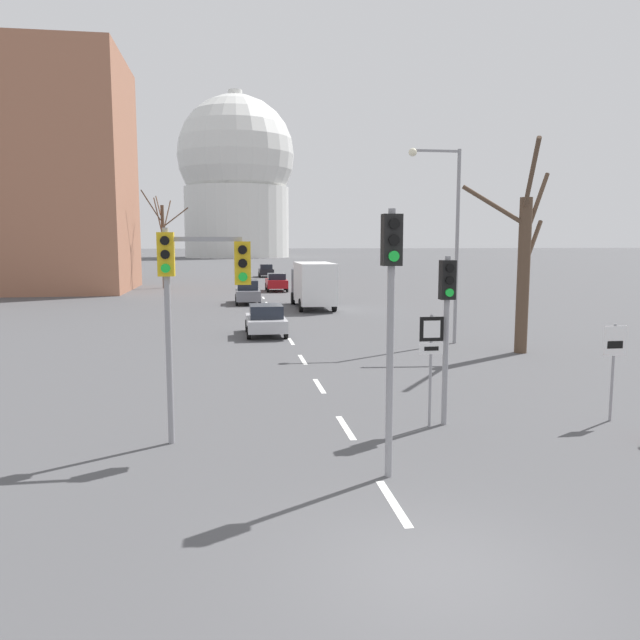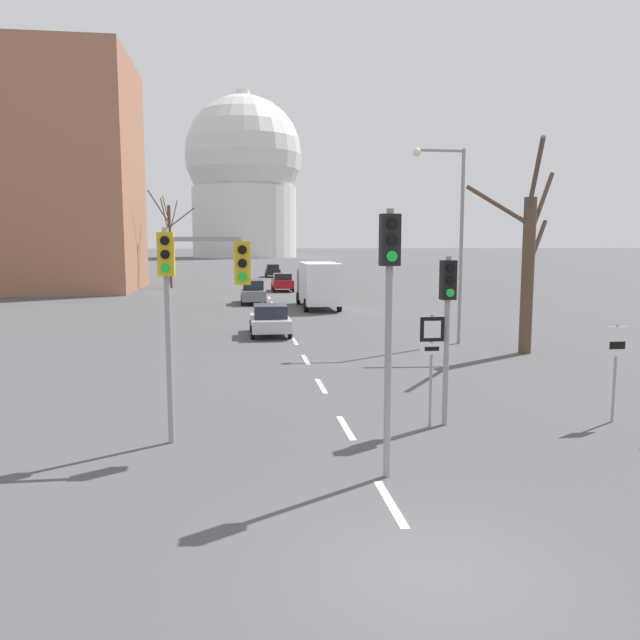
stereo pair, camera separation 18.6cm
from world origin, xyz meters
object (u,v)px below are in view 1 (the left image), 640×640
object	(u,v)px
delivery_truck	(313,283)
sedan_mid_centre	(276,282)
sedan_near_left	(266,320)
street_lamp_right	(448,226)
traffic_signal_near_left	(194,281)
sedan_far_left	(266,271)
route_sign_post	(431,350)
speed_limit_sign	(614,356)
traffic_signal_centre_tall	(391,293)
sedan_near_right	(248,292)
traffic_signal_near_right	(447,307)

from	to	relation	value
delivery_truck	sedan_mid_centre	bearing A→B (deg)	95.17
sedan_near_left	delivery_truck	world-z (taller)	delivery_truck
street_lamp_right	traffic_signal_near_left	bearing A→B (deg)	-129.68
traffic_signal_near_left	street_lamp_right	xyz separation A→B (m)	(10.39, 12.53, 1.56)
sedan_near_left	sedan_far_left	xyz separation A→B (m)	(3.04, 50.26, 0.06)
route_sign_post	speed_limit_sign	xyz separation A→B (m)	(4.74, -0.20, -0.22)
sedan_mid_centre	sedan_near_left	bearing A→B (deg)	-95.49
traffic_signal_centre_tall	sedan_near_right	bearing A→B (deg)	92.71
route_sign_post	sedan_far_left	world-z (taller)	route_sign_post
traffic_signal_centre_tall	sedan_mid_centre	bearing A→B (deg)	88.32
speed_limit_sign	sedan_near_left	bearing A→B (deg)	116.13
route_sign_post	street_lamp_right	world-z (taller)	street_lamp_right
street_lamp_right	sedan_far_left	world-z (taller)	street_lamp_right
sedan_near_left	sedan_near_right	size ratio (longest dim) A/B	0.88
traffic_signal_centre_tall	route_sign_post	distance (m)	3.96
traffic_signal_centre_tall	sedan_far_left	xyz separation A→B (m)	(1.79, 69.11, -2.78)
traffic_signal_near_right	speed_limit_sign	bearing A→B (deg)	-4.27
traffic_signal_near_right	traffic_signal_near_left	world-z (taller)	traffic_signal_near_left
speed_limit_sign	delivery_truck	distance (m)	28.26
route_sign_post	sedan_far_left	bearing A→B (deg)	90.05
traffic_signal_centre_tall	sedan_far_left	distance (m)	69.19
sedan_mid_centre	sedan_far_left	size ratio (longest dim) A/B	0.97
route_sign_post	delivery_truck	xyz separation A→B (m)	(0.86, 27.79, -0.22)
speed_limit_sign	street_lamp_right	world-z (taller)	street_lamp_right
route_sign_post	sedan_near_left	size ratio (longest dim) A/B	0.72
sedan_far_left	traffic_signal_near_right	bearing A→B (deg)	-89.59
sedan_near_left	delivery_truck	bearing A→B (deg)	71.78
sedan_near_left	delivery_truck	xyz separation A→B (m)	(3.96, 12.01, 0.94)
traffic_signal_near_right	delivery_truck	world-z (taller)	traffic_signal_near_right
street_lamp_right	sedan_mid_centre	xyz separation A→B (m)	(-5.26, 30.67, -4.40)
delivery_truck	street_lamp_right	bearing A→B (deg)	-76.01
sedan_far_left	sedan_near_left	bearing A→B (deg)	-93.46
sedan_near_right	speed_limit_sign	bearing A→B (deg)	-75.53
traffic_signal_near_right	sedan_far_left	xyz separation A→B (m)	(-0.47, 65.91, -2.13)
street_lamp_right	sedan_far_left	size ratio (longest dim) A/B	2.13
traffic_signal_centre_tall	route_sign_post	bearing A→B (deg)	58.98
traffic_signal_near_right	street_lamp_right	distance (m)	12.98
sedan_near_left	sedan_near_right	distance (m)	15.91
route_sign_post	sedan_far_left	distance (m)	66.05
route_sign_post	sedan_far_left	xyz separation A→B (m)	(-0.06, 66.04, -1.09)
traffic_signal_near_left	speed_limit_sign	world-z (taller)	traffic_signal_near_left
traffic_signal_centre_tall	speed_limit_sign	distance (m)	7.43
traffic_signal_near_right	sedan_mid_centre	size ratio (longest dim) A/B	1.08
traffic_signal_centre_tall	delivery_truck	distance (m)	31.04
traffic_signal_centre_tall	traffic_signal_near_left	bearing A→B (deg)	144.71
traffic_signal_near_right	street_lamp_right	xyz separation A→B (m)	(4.34, 12.01, 2.29)
sedan_near_right	delivery_truck	xyz separation A→B (m)	(4.35, -3.89, 0.85)
route_sign_post	delivery_truck	bearing A→B (deg)	88.23
traffic_signal_near_right	traffic_signal_near_left	distance (m)	6.12
traffic_signal_centre_tall	street_lamp_right	bearing A→B (deg)	66.53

